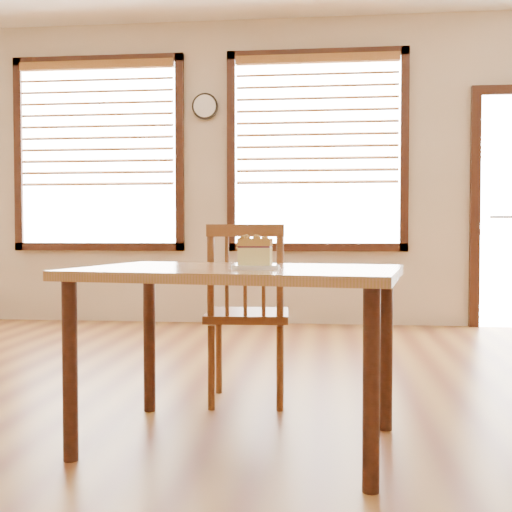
{
  "coord_description": "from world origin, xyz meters",
  "views": [
    {
      "loc": [
        0.38,
        -2.33,
        0.89
      ],
      "look_at": [
        0.1,
        0.26,
        0.8
      ],
      "focal_mm": 45.0,
      "sensor_mm": 36.0,
      "label": 1
    }
  ],
  "objects_px": {
    "cafe_table_main": "(239,289)",
    "cake_slice": "(255,250)",
    "plate": "(255,267)",
    "cafe_chair_main": "(247,313)",
    "wall_clock": "(205,106)"
  },
  "relations": [
    {
      "from": "cafe_table_main",
      "to": "cake_slice",
      "type": "height_order",
      "value": "cake_slice"
    },
    {
      "from": "plate",
      "to": "cafe_chair_main",
      "type": "bearing_deg",
      "value": 99.3
    },
    {
      "from": "plate",
      "to": "cake_slice",
      "type": "xyz_separation_m",
      "value": [
        -0.0,
        0.0,
        0.07
      ]
    },
    {
      "from": "cafe_table_main",
      "to": "plate",
      "type": "bearing_deg",
      "value": -43.52
    },
    {
      "from": "cafe_chair_main",
      "to": "plate",
      "type": "xyz_separation_m",
      "value": [
        0.12,
        -0.75,
        0.28
      ]
    },
    {
      "from": "wall_clock",
      "to": "plate",
      "type": "distance_m",
      "value": 4.07
    },
    {
      "from": "cafe_table_main",
      "to": "cake_slice",
      "type": "xyz_separation_m",
      "value": [
        0.08,
        -0.1,
        0.16
      ]
    },
    {
      "from": "cafe_chair_main",
      "to": "cake_slice",
      "type": "height_order",
      "value": "cafe_chair_main"
    },
    {
      "from": "wall_clock",
      "to": "cafe_chair_main",
      "type": "height_order",
      "value": "wall_clock"
    },
    {
      "from": "cake_slice",
      "to": "wall_clock",
      "type": "bearing_deg",
      "value": 104.92
    },
    {
      "from": "wall_clock",
      "to": "cafe_table_main",
      "type": "distance_m",
      "value": 4.0
    },
    {
      "from": "cafe_table_main",
      "to": "cafe_chair_main",
      "type": "distance_m",
      "value": 0.68
    },
    {
      "from": "cafe_table_main",
      "to": "cafe_chair_main",
      "type": "bearing_deg",
      "value": 103.28
    },
    {
      "from": "cafe_chair_main",
      "to": "cake_slice",
      "type": "distance_m",
      "value": 0.84
    },
    {
      "from": "cafe_chair_main",
      "to": "wall_clock",
      "type": "bearing_deg",
      "value": -78.56
    }
  ]
}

